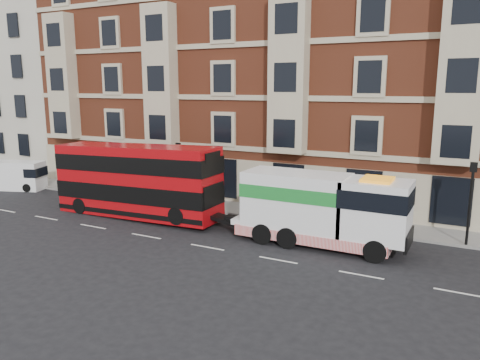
% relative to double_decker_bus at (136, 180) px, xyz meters
% --- Properties ---
extents(ground, '(120.00, 120.00, 0.00)m').
position_rel_double_decker_bus_xyz_m(ground, '(7.03, -2.97, -2.44)').
color(ground, black).
rests_on(ground, ground).
extents(sidewalk, '(90.00, 3.00, 0.15)m').
position_rel_double_decker_bus_xyz_m(sidewalk, '(7.03, 4.53, -2.37)').
color(sidewalk, slate).
rests_on(sidewalk, ground).
extents(victorian_terrace, '(45.00, 12.00, 20.40)m').
position_rel_double_decker_bus_xyz_m(victorian_terrace, '(7.53, 12.03, 7.62)').
color(victorian_terrace, brown).
rests_on(victorian_terrace, ground).
extents(cream_block, '(16.00, 10.00, 16.80)m').
position_rel_double_decker_bus_xyz_m(cream_block, '(-22.97, 11.03, 5.90)').
color(cream_block, beige).
rests_on(cream_block, ground).
extents(lamp_post_west, '(0.35, 0.15, 4.35)m').
position_rel_double_decker_bus_xyz_m(lamp_post_west, '(1.03, 3.23, 0.24)').
color(lamp_post_west, black).
rests_on(lamp_post_west, sidewalk).
extents(lamp_post_east, '(0.35, 0.15, 4.35)m').
position_rel_double_decker_bus_xyz_m(lamp_post_east, '(19.03, 3.23, 0.24)').
color(lamp_post_east, black).
rests_on(lamp_post_east, sidewalk).
extents(double_decker_bus, '(11.38, 2.61, 4.61)m').
position_rel_double_decker_bus_xyz_m(double_decker_bus, '(0.00, 0.00, 0.00)').
color(double_decker_bus, '#AB090E').
rests_on(double_decker_bus, ground).
extents(tow_truck, '(9.11, 2.69, 3.80)m').
position_rel_double_decker_bus_xyz_m(tow_truck, '(12.06, 0.00, -0.43)').
color(tow_truck, white).
rests_on(tow_truck, ground).
extents(box_van, '(4.74, 3.12, 2.29)m').
position_rel_double_decker_bus_xyz_m(box_van, '(-14.09, 1.93, -1.31)').
color(box_van, white).
rests_on(box_van, ground).
extents(pedestrian, '(0.65, 0.53, 1.55)m').
position_rel_double_decker_bus_xyz_m(pedestrian, '(-1.69, 4.99, -1.52)').
color(pedestrian, '#1C1A34').
rests_on(pedestrian, sidewalk).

